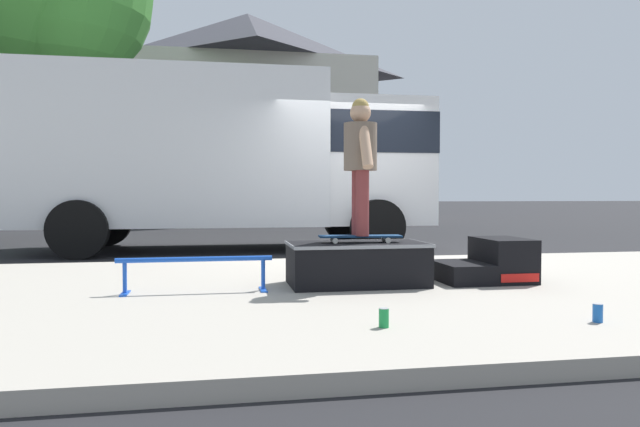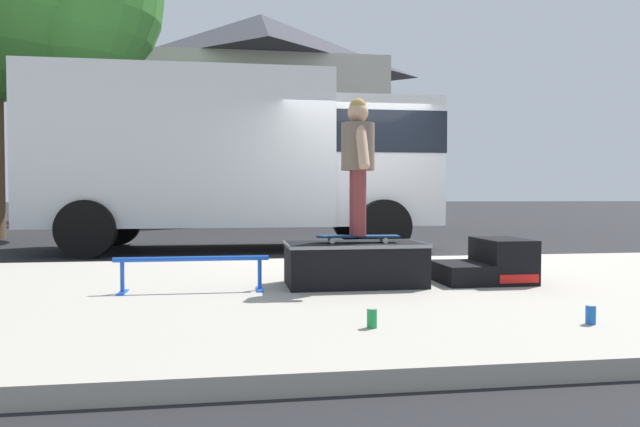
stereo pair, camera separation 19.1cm
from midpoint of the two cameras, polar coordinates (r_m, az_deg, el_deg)
ground_plane at (r=8.55m, az=5.94°, el=-4.71°), size 140.00×140.00×0.00m
sidewalk_slab at (r=5.71m, az=13.51°, el=-7.45°), size 50.00×5.00×0.12m
skate_box at (r=5.52m, az=4.40°, el=-4.83°), size 1.30×0.72×0.41m
kicker_ramp at (r=5.97m, az=17.27°, el=-4.78°), size 0.88×0.68×0.43m
grind_rail at (r=5.24m, az=-11.48°, el=-5.05°), size 1.35×0.28×0.31m
skateboard at (r=5.49m, az=4.73°, el=-2.30°), size 0.79×0.26×0.07m
skater_kid at (r=5.48m, az=4.76°, el=5.77°), size 0.31×0.66×1.29m
soda_can at (r=4.33m, az=26.30°, el=-8.94°), size 0.07×0.07×0.13m
soda_can_b at (r=3.81m, az=6.60°, el=-10.22°), size 0.07×0.07×0.13m
box_truck at (r=10.45m, az=-7.30°, el=5.82°), size 6.91×2.63×3.05m
house_behind at (r=24.26m, az=-5.59°, el=9.60°), size 9.54×8.22×8.40m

